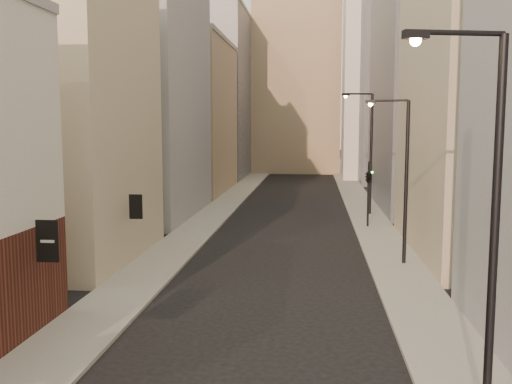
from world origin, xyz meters
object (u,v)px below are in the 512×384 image
(white_tower, at_px, (373,47))
(streetlamp_near, at_px, (486,209))
(clock_tower, at_px, (297,65))
(streetlamp_far, at_px, (368,146))
(traffic_light_right, at_px, (369,176))
(streetlamp_mid, at_px, (402,172))

(white_tower, bearing_deg, streetlamp_near, -93.20)
(white_tower, bearing_deg, clock_tower, 128.16)
(white_tower, height_order, streetlamp_far, white_tower)
(traffic_light_right, bearing_deg, white_tower, -85.00)
(streetlamp_mid, bearing_deg, white_tower, 99.80)
(clock_tower, bearing_deg, streetlamp_far, -81.10)
(streetlamp_near, relative_size, streetlamp_mid, 1.09)
(clock_tower, height_order, traffic_light_right, clock_tower)
(clock_tower, xyz_separation_m, streetlamp_far, (7.52, -47.98, -11.73))
(clock_tower, distance_m, streetlamp_mid, 67.14)
(clock_tower, xyz_separation_m, streetlamp_near, (7.17, -82.61, -12.01))
(streetlamp_far, xyz_separation_m, traffic_light_right, (-0.48, -6.19, -1.95))
(streetlamp_mid, height_order, traffic_light_right, streetlamp_mid)
(streetlamp_far, bearing_deg, streetlamp_near, -101.72)
(white_tower, relative_size, streetlamp_near, 4.21)
(clock_tower, bearing_deg, streetlamp_near, -85.04)
(white_tower, xyz_separation_m, streetlamp_mid, (-3.27, -51.52, -13.45))
(streetlamp_far, bearing_deg, white_tower, 73.01)
(streetlamp_near, xyz_separation_m, streetlamp_far, (0.35, 34.63, 0.28))
(white_tower, xyz_separation_m, traffic_light_right, (-3.96, -40.17, -14.65))
(clock_tower, xyz_separation_m, white_tower, (11.00, -14.00, 0.97))
(clock_tower, distance_m, streetlamp_near, 83.78)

